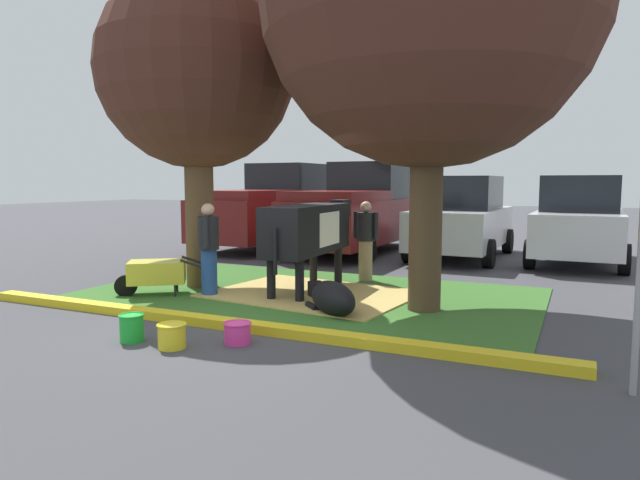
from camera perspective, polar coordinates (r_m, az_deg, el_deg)
ground_plane at (r=7.65m, az=-6.72°, el=-8.31°), size 80.00×80.00×0.00m
grass_island at (r=9.39m, az=-1.24°, el=-5.54°), size 7.37×4.44×0.02m
curb_yellow at (r=7.38m, az=-9.51°, el=-8.40°), size 8.57×0.24×0.12m
hay_bedding at (r=9.32m, az=-0.79°, el=-5.53°), size 3.46×2.76×0.04m
shade_tree_left at (r=10.32m, az=-12.47°, el=16.37°), size 3.41×3.41×5.52m
cow_holstein at (r=9.53m, az=-1.07°, el=1.12°), size 0.82×3.14×1.53m
calf_lying at (r=7.98m, az=1.20°, el=-5.92°), size 1.18×1.13×0.48m
person_handler at (r=9.29m, az=-11.28°, el=-0.72°), size 0.34×0.48×1.53m
person_visitor_near at (r=10.56m, az=4.68°, el=0.10°), size 0.52×0.34×1.52m
wheelbarrow at (r=9.64m, az=-16.41°, el=-3.21°), size 1.47×1.23×0.63m
bucket_green at (r=7.03m, az=-18.64°, el=-8.42°), size 0.30×0.30×0.33m
bucket_yellow at (r=6.64m, az=-14.87°, el=-9.37°), size 0.34×0.34×0.28m
bucket_pink at (r=6.67m, az=-8.42°, el=-9.30°), size 0.33×0.33×0.25m
pickup_truck_maroon at (r=16.23m, az=-4.87°, el=3.22°), size 2.31×5.44×2.42m
pickup_truck_black at (r=14.95m, az=3.91°, el=3.00°), size 2.31×5.44×2.42m
sedan_silver at (r=14.27m, az=14.31°, el=2.17°), size 2.10×4.44×2.02m
hatchback_white at (r=14.21m, az=24.90°, el=1.78°), size 2.10×4.44×2.02m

